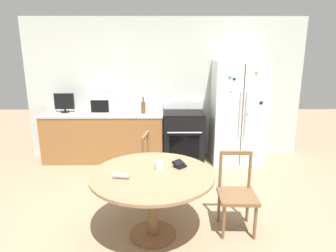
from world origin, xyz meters
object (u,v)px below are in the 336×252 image
(dining_chair_right, at_px, (237,194))
(candle_glass, at_px, (159,166))
(dining_chair_far, at_px, (157,166))
(wallet, at_px, (179,165))
(countertop_tv, at_px, (64,102))
(counter_bottle, at_px, (143,107))
(oven_range, at_px, (183,136))
(microwave, at_px, (105,105))
(refrigerator, at_px, (238,112))

(dining_chair_right, relative_size, candle_glass, 9.43)
(dining_chair_far, xyz_separation_m, wallet, (0.28, -0.78, 0.34))
(countertop_tv, xyz_separation_m, counter_bottle, (1.45, -0.10, -0.07))
(oven_range, distance_m, dining_chair_far, 1.46)
(microwave, relative_size, dining_chair_far, 0.60)
(countertop_tv, bearing_deg, dining_chair_right, -41.01)
(oven_range, relative_size, wallet, 6.19)
(countertop_tv, bearing_deg, microwave, -4.65)
(dining_chair_right, relative_size, wallet, 5.17)
(dining_chair_right, height_order, dining_chair_far, same)
(oven_range, xyz_separation_m, counter_bottle, (-0.73, -0.01, 0.54))
(oven_range, relative_size, dining_chair_far, 1.20)
(microwave, height_order, counter_bottle, microwave)
(microwave, bearing_deg, candle_glass, -65.23)
(oven_range, height_order, wallet, oven_range)
(counter_bottle, relative_size, candle_glass, 3.10)
(refrigerator, distance_m, oven_range, 1.08)
(counter_bottle, bearing_deg, dining_chair_right, -61.30)
(microwave, xyz_separation_m, countertop_tv, (-0.74, 0.06, 0.03))
(dining_chair_right, bearing_deg, counter_bottle, -59.91)
(countertop_tv, xyz_separation_m, dining_chair_far, (1.73, -1.47, -0.65))
(wallet, bearing_deg, microwave, 119.94)
(candle_glass, bearing_deg, microwave, 114.77)
(refrigerator, relative_size, dining_chair_far, 2.04)
(microwave, distance_m, wallet, 2.55)
(oven_range, height_order, dining_chair_right, oven_range)
(counter_bottle, bearing_deg, candle_glass, -81.42)
(refrigerator, distance_m, dining_chair_right, 2.30)
(dining_chair_far, bearing_deg, oven_range, 169.82)
(wallet, bearing_deg, candle_glass, -165.47)
(microwave, relative_size, countertop_tv, 1.53)
(dining_chair_far, bearing_deg, candle_glass, 11.32)
(dining_chair_right, relative_size, dining_chair_far, 1.00)
(microwave, relative_size, wallet, 3.11)
(microwave, xyz_separation_m, candle_glass, (1.04, -2.25, -0.27))
(refrigerator, bearing_deg, countertop_tv, 177.87)
(countertop_tv, xyz_separation_m, dining_chair_right, (2.66, -2.32, -0.65))
(refrigerator, xyz_separation_m, microwave, (-2.41, 0.06, 0.14))
(countertop_tv, distance_m, wallet, 3.03)
(microwave, bearing_deg, dining_chair_far, -55.06)
(oven_range, distance_m, wallet, 2.19)
(dining_chair_far, bearing_deg, refrigerator, 141.33)
(microwave, distance_m, candle_glass, 2.49)
(microwave, bearing_deg, refrigerator, -1.35)
(refrigerator, distance_m, counter_bottle, 1.71)
(dining_chair_far, relative_size, candle_glass, 9.43)
(candle_glass, xyz_separation_m, wallet, (0.22, 0.06, -0.01))
(refrigerator, distance_m, dining_chair_far, 2.03)
(oven_range, bearing_deg, dining_chair_far, -107.94)
(dining_chair_right, bearing_deg, refrigerator, -101.22)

